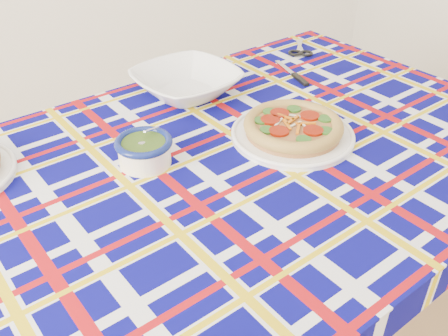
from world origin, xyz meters
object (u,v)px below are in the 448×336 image
object	(u,v)px
pesto_bowl	(144,149)
serving_bowl	(186,83)
dining_table	(228,186)
main_focaccia_plate	(293,126)

from	to	relation	value
pesto_bowl	serving_bowl	world-z (taller)	pesto_bowl
dining_table	serving_bowl	bearing A→B (deg)	70.71
main_focaccia_plate	pesto_bowl	distance (m)	0.38
pesto_bowl	serving_bowl	bearing A→B (deg)	60.13
main_focaccia_plate	pesto_bowl	xyz separation A→B (m)	(-0.38, -0.00, 0.01)
main_focaccia_plate	pesto_bowl	size ratio (longest dim) A/B	2.40
dining_table	main_focaccia_plate	xyz separation A→B (m)	(0.19, 0.05, 0.11)
dining_table	serving_bowl	size ratio (longest dim) A/B	6.33
dining_table	serving_bowl	distance (m)	0.39
pesto_bowl	main_focaccia_plate	bearing A→B (deg)	0.01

